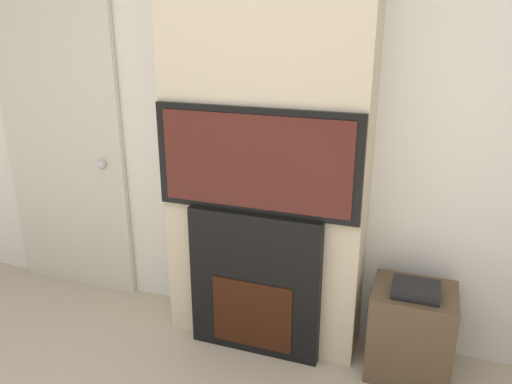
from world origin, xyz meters
TOP-DOWN VIEW (x-y plane):
  - wall_back at (0.00, 2.03)m, footprint 6.00×0.06m
  - chimney_breast at (0.00, 1.84)m, footprint 1.14×0.32m
  - fireplace at (0.00, 1.68)m, footprint 0.76×0.15m
  - television at (0.00, 1.67)m, footprint 1.13×0.07m
  - media_stand at (0.87, 1.75)m, footprint 0.43×0.36m
  - entry_door at (-1.50, 1.97)m, footprint 0.95×0.09m

SIDE VIEW (x-z plane):
  - media_stand at x=0.87m, z-range -0.02..0.54m
  - fireplace at x=0.00m, z-range 0.00..0.87m
  - entry_door at x=-1.50m, z-range 0.00..1.98m
  - television at x=0.00m, z-range 0.87..1.44m
  - chimney_breast at x=0.00m, z-range 0.00..2.70m
  - wall_back at x=0.00m, z-range 0.00..2.70m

